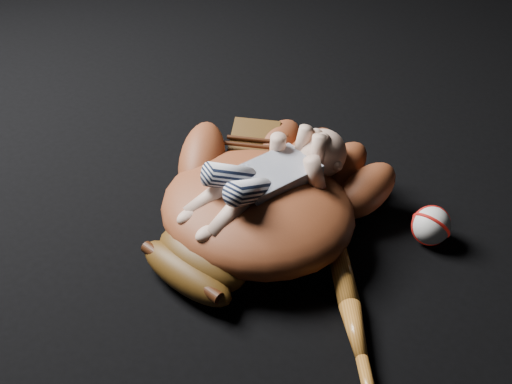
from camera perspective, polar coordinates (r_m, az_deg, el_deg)
baseball_glove at (r=1.15m, az=0.11°, el=-0.84°), size 0.49×0.55×0.16m
newborn_baby at (r=1.12m, az=0.52°, el=1.29°), size 0.23×0.37×0.14m
baseball_bat at (r=1.04m, az=8.54°, el=-10.87°), size 0.28×0.32×0.04m
baseball at (r=1.21m, az=15.30°, el=-2.88°), size 0.09×0.09×0.07m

